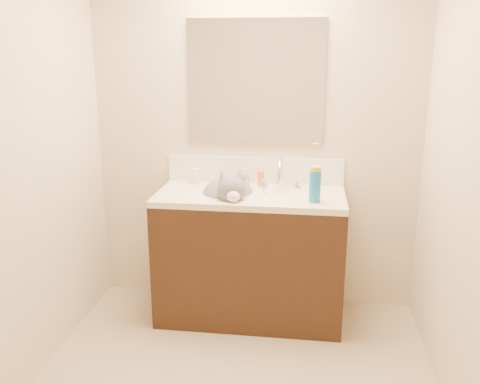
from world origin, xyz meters
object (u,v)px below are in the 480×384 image
(vanity_cabinet, at_px, (250,259))
(silver_jar, at_px, (245,180))
(amber_bottle, at_px, (261,178))
(pill_bottle, at_px, (195,176))
(basin, at_px, (231,204))
(cat, at_px, (229,195))
(spray_can, at_px, (315,186))
(faucet, at_px, (280,176))

(vanity_cabinet, bearing_deg, silver_jar, 106.47)
(amber_bottle, bearing_deg, pill_bottle, -179.85)
(basin, xyz_separation_m, silver_jar, (0.06, 0.23, 0.10))
(cat, relative_size, amber_bottle, 4.92)
(pill_bottle, distance_m, amber_bottle, 0.45)
(amber_bottle, relative_size, spray_can, 0.54)
(basin, height_order, pill_bottle, pill_bottle)
(spray_can, bearing_deg, faucet, 129.37)
(spray_can, bearing_deg, basin, 168.62)
(pill_bottle, bearing_deg, amber_bottle, 0.15)
(silver_jar, bearing_deg, pill_bottle, -178.02)
(amber_bottle, bearing_deg, faucet, -22.77)
(cat, height_order, pill_bottle, cat)
(cat, relative_size, spray_can, 2.64)
(basin, distance_m, faucet, 0.38)
(silver_jar, bearing_deg, vanity_cabinet, -73.53)
(vanity_cabinet, distance_m, basin, 0.40)
(cat, height_order, spray_can, cat)
(vanity_cabinet, relative_size, cat, 2.37)
(basin, relative_size, pill_bottle, 4.20)
(pill_bottle, distance_m, silver_jar, 0.34)
(spray_can, bearing_deg, cat, 167.37)
(basin, bearing_deg, cat, 136.26)
(faucet, relative_size, pill_bottle, 2.61)
(faucet, relative_size, spray_can, 1.46)
(cat, bearing_deg, pill_bottle, 125.47)
(cat, bearing_deg, amber_bottle, 31.59)
(faucet, bearing_deg, spray_can, -50.63)
(silver_jar, bearing_deg, amber_bottle, -5.55)
(amber_bottle, height_order, spray_can, spray_can)
(basin, bearing_deg, spray_can, -11.38)
(basin, bearing_deg, pill_bottle, 141.66)
(basin, distance_m, pill_bottle, 0.38)
(pill_bottle, bearing_deg, spray_can, -22.12)
(faucet, bearing_deg, amber_bottle, 157.23)
(cat, relative_size, silver_jar, 7.67)
(basin, bearing_deg, faucet, 29.12)
(pill_bottle, relative_size, silver_jar, 1.62)
(silver_jar, bearing_deg, basin, -104.47)
(basin, distance_m, amber_bottle, 0.30)
(faucet, xyz_separation_m, amber_bottle, (-0.13, 0.06, -0.03))
(faucet, height_order, silver_jar, faucet)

